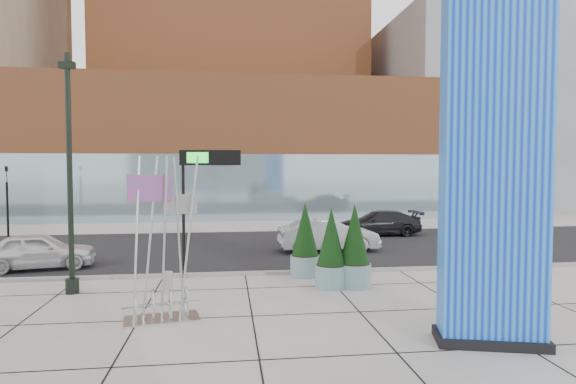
{
  "coord_description": "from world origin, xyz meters",
  "views": [
    {
      "loc": [
        0.35,
        -13.88,
        4.05
      ],
      "look_at": [
        2.36,
        2.0,
        3.22
      ],
      "focal_mm": 30.0,
      "sensor_mm": 36.0,
      "label": 1
    }
  ],
  "objects": [
    {
      "name": "blue_pylon",
      "position": [
        6.32,
        -3.71,
        3.91
      ],
      "size": [
        2.62,
        1.66,
        8.1
      ],
      "rotation": [
        0.0,
        0.0,
        -0.26
      ],
      "color": "#0D37CF",
      "rests_on": "ground"
    },
    {
      "name": "round_planter_east",
      "position": [
        4.6,
        1.8,
        1.33
      ],
      "size": [
        1.13,
        1.13,
        2.82
      ],
      "color": "#80AAAC",
      "rests_on": "ground"
    },
    {
      "name": "car_white_west",
      "position": [
        -7.08,
        6.03,
        0.72
      ],
      "size": [
        4.51,
        2.55,
        1.45
      ],
      "primitive_type": "imported",
      "rotation": [
        0.0,
        0.0,
        1.78
      ],
      "color": "white",
      "rests_on": "ground"
    },
    {
      "name": "car_silver_mid",
      "position": [
        5.12,
        8.5,
        0.79
      ],
      "size": [
        4.81,
        1.8,
        1.57
      ],
      "primitive_type": "imported",
      "rotation": [
        0.0,
        0.0,
        1.6
      ],
      "color": "#A5A8AD",
      "rests_on": "ground"
    },
    {
      "name": "round_planter_mid",
      "position": [
        3.2,
        3.58,
        1.3
      ],
      "size": [
        1.1,
        1.1,
        2.75
      ],
      "color": "#80AAAC",
      "rests_on": "ground"
    },
    {
      "name": "curb_edge",
      "position": [
        0.0,
        4.0,
        0.06
      ],
      "size": [
        80.0,
        0.3,
        0.12
      ],
      "primitive_type": "cube",
      "color": "gray",
      "rests_on": "ground"
    },
    {
      "name": "building_grey_parking",
      "position": [
        26.0,
        32.0,
        9.0
      ],
      "size": [
        20.0,
        18.0,
        18.0
      ],
      "primitive_type": "cube",
      "color": "slate",
      "rests_on": "ground"
    },
    {
      "name": "public_art_sculpture",
      "position": [
        -1.38,
        -1.0,
        1.15
      ],
      "size": [
        2.07,
        1.3,
        4.37
      ],
      "rotation": [
        0.0,
        0.0,
        0.19
      ],
      "color": "silver",
      "rests_on": "ground"
    },
    {
      "name": "round_planter_west",
      "position": [
        3.8,
        1.8,
        1.28
      ],
      "size": [
        1.08,
        1.08,
        2.7
      ],
      "color": "#80AAAC",
      "rests_on": "ground"
    },
    {
      "name": "tower_podium",
      "position": [
        1.0,
        27.0,
        5.5
      ],
      "size": [
        34.0,
        10.0,
        11.0
      ],
      "primitive_type": "cube",
      "color": "#AC5D32",
      "rests_on": "ground"
    },
    {
      "name": "car_dark_east",
      "position": [
        9.19,
        13.44,
        0.73
      ],
      "size": [
        5.03,
        2.09,
        1.45
      ],
      "primitive_type": "imported",
      "rotation": [
        0.0,
        0.0,
        -1.56
      ],
      "color": "black",
      "rests_on": "ground"
    },
    {
      "name": "overhead_street_sign",
      "position": [
        -0.43,
        3.8,
        4.0
      ],
      "size": [
        2.2,
        0.43,
        4.66
      ],
      "rotation": [
        0.0,
        0.0,
        -0.11
      ],
      "color": "black",
      "rests_on": "ground"
    },
    {
      "name": "tower_glass_front",
      "position": [
        1.0,
        22.2,
        2.5
      ],
      "size": [
        34.0,
        0.6,
        5.0
      ],
      "primitive_type": "cube",
      "color": "#8CA5B2",
      "rests_on": "ground"
    },
    {
      "name": "concrete_bollard",
      "position": [
        -1.58,
        1.85,
        0.33
      ],
      "size": [
        0.34,
        0.34,
        0.66
      ],
      "primitive_type": "cylinder",
      "color": "gray",
      "rests_on": "ground"
    },
    {
      "name": "street_asphalt",
      "position": [
        0.0,
        10.0,
        0.01
      ],
      "size": [
        80.0,
        12.0,
        0.02
      ],
      "primitive_type": "cube",
      "color": "black",
      "rests_on": "ground"
    },
    {
      "name": "lamp_post",
      "position": [
        -4.61,
        2.11,
        3.12
      ],
      "size": [
        0.48,
        0.42,
        7.62
      ],
      "rotation": [
        0.0,
        0.0,
        -0.0
      ],
      "color": "black",
      "rests_on": "ground"
    },
    {
      "name": "traffic_signal",
      "position": [
        -12.0,
        15.0,
        2.3
      ],
      "size": [
        0.15,
        0.18,
        4.1
      ],
      "color": "black",
      "rests_on": "ground"
    },
    {
      "name": "ground",
      "position": [
        0.0,
        0.0,
        0.0
      ],
      "size": [
        160.0,
        160.0,
        0.0
      ],
      "primitive_type": "plane",
      "color": "#9E9991",
      "rests_on": "ground"
    }
  ]
}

